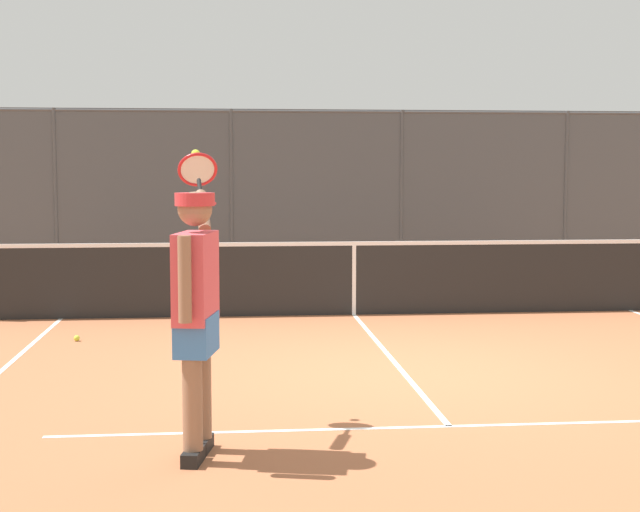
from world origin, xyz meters
TOP-DOWN VIEW (x-y plane):
  - ground_plane at (0.00, 0.00)m, footprint 60.00×60.00m
  - court_line_markings at (0.00, 2.06)m, footprint 7.57×9.82m
  - fence_backdrop at (-0.00, -9.43)m, footprint 18.83×1.37m
  - tennis_net at (0.00, -3.56)m, footprint 9.73×0.09m
  - tennis_player at (1.82, 2.37)m, footprint 0.32×1.45m
  - tennis_ball_mid_court at (3.30, -1.96)m, footprint 0.07×0.07m

SIDE VIEW (x-z plane):
  - ground_plane at x=0.00m, z-range 0.00..0.00m
  - court_line_markings at x=0.00m, z-range 0.00..0.01m
  - tennis_ball_mid_court at x=3.30m, z-range 0.00..0.07m
  - tennis_net at x=0.00m, z-range -0.04..1.03m
  - tennis_player at x=1.82m, z-range 0.02..2.06m
  - fence_backdrop at x=0.00m, z-range -0.14..2.87m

